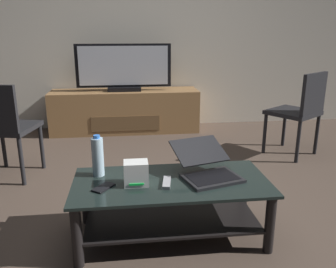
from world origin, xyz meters
TOP-DOWN VIEW (x-y plane):
  - ground_plane at (0.00, 0.00)m, footprint 7.68×7.68m
  - back_wall at (0.00, 2.48)m, footprint 6.40×0.12m
  - coffee_table at (-0.07, -0.32)m, footprint 1.20×0.57m
  - media_cabinet at (-0.34, 2.16)m, footprint 1.86×0.48m
  - television at (-0.34, 2.14)m, footprint 1.17×0.20m
  - dining_chair at (1.43, 1.01)m, footprint 0.61×0.61m
  - side_chair at (-1.37, 0.75)m, footprint 0.53×0.53m
  - laptop at (0.16, -0.26)m, footprint 0.44×0.50m
  - router_box at (-0.28, -0.35)m, footprint 0.14×0.11m
  - water_bottle_near at (-0.51, -0.18)m, footprint 0.07×0.07m
  - cell_phone at (-0.47, -0.38)m, footprint 0.14×0.15m
  - tv_remote at (-0.10, -0.37)m, footprint 0.07×0.17m

SIDE VIEW (x-z plane):
  - ground_plane at x=0.00m, z-range 0.00..0.00m
  - coffee_table at x=-0.07m, z-range 0.07..0.45m
  - media_cabinet at x=-0.34m, z-range 0.00..0.53m
  - cell_phone at x=-0.47m, z-range 0.38..0.39m
  - tv_remote at x=-0.10m, z-range 0.38..0.40m
  - laptop at x=0.16m, z-range 0.35..0.54m
  - router_box at x=-0.28m, z-range 0.38..0.53m
  - side_chair at x=-1.37m, z-range 0.06..0.92m
  - dining_chair at x=1.43m, z-range 0.06..0.93m
  - water_bottle_near at x=-0.51m, z-range 0.38..0.64m
  - television at x=-0.34m, z-range 0.52..1.09m
  - back_wall at x=0.00m, z-range 0.00..2.80m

